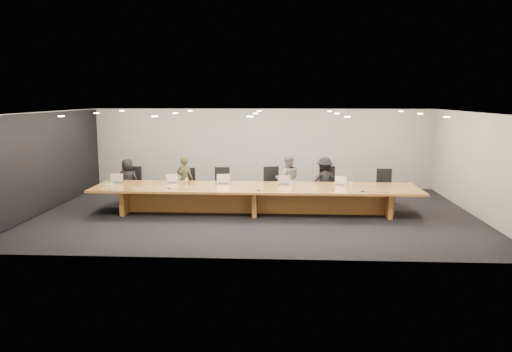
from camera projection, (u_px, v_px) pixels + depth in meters
The scene contains 29 objects.
ground at pixel (255, 213), 13.95m from camera, with size 12.00×12.00×0.00m, color black.
back_wall at pixel (262, 149), 17.68m from camera, with size 12.00×0.02×2.80m, color #B8B4A8.
left_wall_panel at pixel (45, 163), 14.06m from camera, with size 0.08×7.84×2.74m, color black.
conference_table at pixel (255, 195), 13.87m from camera, with size 9.00×1.80×0.75m.
chair_far_left at pixel (133, 184), 15.34m from camera, with size 0.56×0.56×1.11m, color black, non-canonical shape.
chair_left at pixel (185, 185), 15.30m from camera, with size 0.55×0.55×1.08m, color black, non-canonical shape.
chair_mid_left at pixel (222, 185), 15.22m from camera, with size 0.56×0.56×1.10m, color black, non-canonical shape.
chair_mid_right at pixel (273, 185), 15.09m from camera, with size 0.58×0.58×1.14m, color black, non-canonical shape.
chair_right at pixel (330, 186), 14.91m from camera, with size 0.59×0.59×1.16m, color black, non-canonical shape.
chair_far_right at pixel (384, 187), 14.98m from camera, with size 0.55×0.55×1.08m, color black, non-canonical shape.
person_a at pixel (128, 181), 15.24m from camera, with size 0.66×0.43×1.35m, color black.
person_b at pixel (185, 180), 15.18m from camera, with size 0.53×0.35×1.44m, color #36341D.
person_c at pixel (288, 180), 14.94m from camera, with size 0.74×0.58×1.52m, color slate.
person_d at pixel (324, 181), 14.91m from camera, with size 0.93×0.53×1.44m, color black.
laptop_a at pixel (117, 179), 14.35m from camera, with size 0.35×0.25×0.27m, color tan, non-canonical shape.
laptop_b at pixel (172, 179), 14.34m from camera, with size 0.34×0.25×0.27m, color #BEAA91, non-canonical shape.
laptop_c at pixel (224, 179), 14.17m from camera, with size 0.37×0.27×0.29m, color #C6B397, non-canonical shape.
laptop_d at pixel (283, 180), 14.05m from camera, with size 0.35×0.26×0.28m, color tan, non-canonical shape.
laptop_e at pixel (339, 181), 13.97m from camera, with size 0.33×0.24×0.26m, color #C8B399, non-canonical shape.
water_bottle at pixel (186, 182), 13.89m from camera, with size 0.07×0.07×0.22m, color silver.
amber_mug at pixel (189, 183), 14.16m from camera, with size 0.07×0.07×0.09m, color #6A2F12.
paper_cup_near at pixel (291, 184), 14.01m from camera, with size 0.08×0.08×0.10m, color silver.
paper_cup_far at pixel (351, 184), 14.00m from camera, with size 0.08×0.08×0.10m, color silver.
notepad at pixel (108, 184), 14.19m from camera, with size 0.25×0.20×0.02m, color silver.
lime_gadget at pixel (108, 183), 14.19m from camera, with size 0.18×0.10×0.03m, color #65BC32.
av_box at pixel (114, 189), 13.33m from camera, with size 0.22×0.17×0.03m, color #B2B2B7.
mic_left at pixel (169, 188), 13.54m from camera, with size 0.12×0.12×0.03m, color black.
mic_center at pixel (258, 190), 13.21m from camera, with size 0.12×0.12×0.03m, color black.
mic_right at pixel (363, 191), 13.07m from camera, with size 0.12×0.12×0.03m, color black.
Camera 1 is at (0.76, -13.59, 3.21)m, focal length 35.00 mm.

